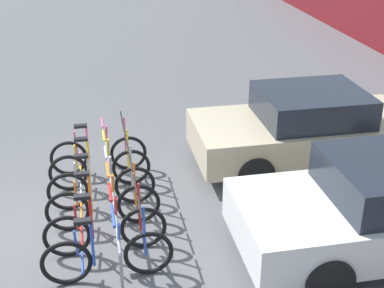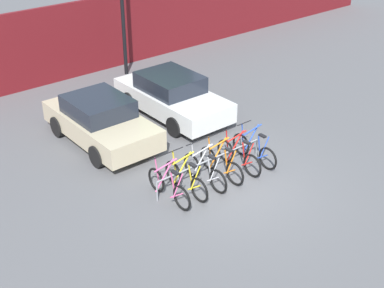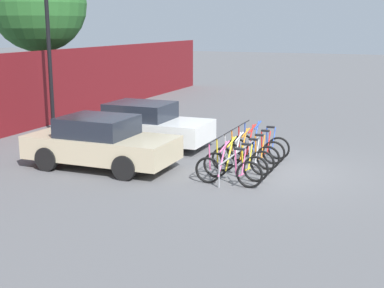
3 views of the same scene
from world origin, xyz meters
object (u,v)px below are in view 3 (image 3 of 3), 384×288
object	(u,v)px
bicycle_blue	(261,145)
bike_rack	(241,152)
lamp_post	(48,38)
bicycle_yellow	(235,165)
bicycle_silver	(243,159)
car_white	(143,125)
tree_behind_hoarding	(38,4)
bicycle_orange	(249,154)
car_beige	(101,142)
bicycle_pink	(228,170)
bicycle_red	(255,149)

from	to	relation	value
bicycle_blue	bike_rack	bearing A→B (deg)	172.46
bike_rack	lamp_post	distance (m)	8.68
bicycle_yellow	bicycle_blue	distance (m)	2.43
bicycle_silver	car_white	xyz separation A→B (m)	(1.89, 3.86, 0.31)
bicycle_silver	tree_behind_hoarding	size ratio (longest dim) A/B	0.26
bicycle_orange	bike_rack	bearing A→B (deg)	147.92
bicycle_yellow	car_white	world-z (taller)	car_white
bike_rack	car_beige	distance (m)	3.78
bicycle_pink	bicycle_orange	distance (m)	1.75
bicycle_pink	bicycle_orange	world-z (taller)	same
bicycle_pink	bicycle_silver	xyz separation A→B (m)	(1.17, 0.00, 0.00)
bicycle_red	tree_behind_hoarding	size ratio (longest dim) A/B	0.26
bicycle_yellow	bicycle_red	distance (m)	1.84
bicycle_pink	lamp_post	bearing A→B (deg)	61.28
bicycle_pink	bicycle_silver	size ratio (longest dim) A/B	1.00
bicycle_yellow	bicycle_red	world-z (taller)	same
bicycle_orange	bicycle_blue	world-z (taller)	same
tree_behind_hoarding	lamp_post	bearing A→B (deg)	-138.46
bicycle_orange	car_beige	world-z (taller)	car_beige
car_white	bicycle_silver	bearing A→B (deg)	-116.04
car_beige	car_white	bearing A→B (deg)	2.69
bicycle_orange	tree_behind_hoarding	world-z (taller)	tree_behind_hoarding
bicycle_yellow	tree_behind_hoarding	bearing A→B (deg)	62.48
lamp_post	car_white	bearing A→B (deg)	-102.17
bicycle_red	bicycle_orange	bearing A→B (deg)	179.42
bicycle_silver	lamp_post	size ratio (longest dim) A/B	0.29
car_beige	lamp_post	xyz separation A→B (m)	(3.63, 4.24, 2.64)
bicycle_yellow	bicycle_silver	distance (m)	0.62
bicycle_orange	bicycle_yellow	bearing A→B (deg)	177.49
bicycle_pink	car_white	world-z (taller)	car_white
bicycle_orange	tree_behind_hoarding	distance (m)	12.76
bicycle_red	tree_behind_hoarding	bearing A→B (deg)	65.77
bicycle_yellow	bicycle_silver	world-z (taller)	same
car_white	tree_behind_hoarding	xyz separation A→B (m)	(4.05, 6.91, 3.93)
car_beige	lamp_post	bearing A→B (deg)	49.45
bicycle_pink	bicycle_blue	world-z (taller)	same
bike_rack	bicycle_yellow	distance (m)	0.96
bicycle_pink	car_beige	size ratio (longest dim) A/B	0.42
lamp_post	tree_behind_hoarding	world-z (taller)	tree_behind_hoarding
bicycle_orange	bicycle_pink	bearing A→B (deg)	177.49
tree_behind_hoarding	bicycle_yellow	bearing A→B (deg)	-121.33
bicycle_orange	car_white	size ratio (longest dim) A/B	0.40
bike_rack	bicycle_pink	world-z (taller)	bicycle_pink
bicycle_red	car_beige	size ratio (longest dim) A/B	0.42
bike_rack	bicycle_blue	xyz separation A→B (m)	(1.49, -0.15, -0.11)
bike_rack	bicycle_silver	size ratio (longest dim) A/B	2.06
bicycle_pink	car_white	bearing A→B (deg)	49.22
bicycle_silver	bicycle_red	size ratio (longest dim) A/B	1.00
car_beige	car_white	distance (m)	2.74
bicycle_pink	bicycle_red	bearing A→B (deg)	-2.38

